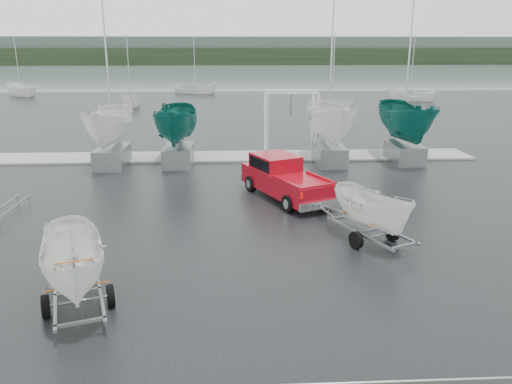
# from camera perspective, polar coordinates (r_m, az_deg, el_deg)

# --- Properties ---
(ground_plane) EXTENTS (120.00, 120.00, 0.00)m
(ground_plane) POSITION_cam_1_polar(r_m,az_deg,el_deg) (18.63, -3.12, -4.60)
(ground_plane) COLOR black
(ground_plane) RESTS_ON ground
(lake) EXTENTS (300.00, 300.00, 0.00)m
(lake) POSITION_cam_1_polar(r_m,az_deg,el_deg) (117.59, -3.08, 13.09)
(lake) COLOR gray
(lake) RESTS_ON ground
(dock) EXTENTS (30.00, 3.00, 0.12)m
(dock) POSITION_cam_1_polar(r_m,az_deg,el_deg) (31.11, -3.10, 4.07)
(dock) COLOR #969791
(dock) RESTS_ON ground
(treeline) EXTENTS (300.00, 8.00, 6.00)m
(treeline) POSITION_cam_1_polar(r_m,az_deg,el_deg) (187.44, -3.09, 15.22)
(treeline) COLOR black
(treeline) RESTS_ON ground
(far_hill) EXTENTS (300.00, 6.00, 10.00)m
(far_hill) POSITION_cam_1_polar(r_m,az_deg,el_deg) (195.41, -3.09, 15.85)
(far_hill) COLOR #4C5651
(far_hill) RESTS_ON ground
(pickup_truck) EXTENTS (3.95, 5.80, 1.83)m
(pickup_truck) POSITION_cam_1_polar(r_m,az_deg,el_deg) (22.69, 3.06, 1.79)
(pickup_truck) COLOR maroon
(pickup_truck) RESTS_ON ground
(trailer_hitched) EXTENTS (2.54, 3.77, 4.27)m
(trailer_hitched) POSITION_cam_1_polar(r_m,az_deg,el_deg) (17.41, 13.42, 1.51)
(trailer_hitched) COLOR gray
(trailer_hitched) RESTS_ON ground
(trailer_parked) EXTENTS (2.23, 3.79, 4.70)m
(trailer_parked) POSITION_cam_1_polar(r_m,az_deg,el_deg) (13.34, -20.55, -2.63)
(trailer_parked) COLOR gray
(trailer_parked) RESTS_ON ground
(boat_hoist) EXTENTS (3.30, 2.18, 4.12)m
(boat_hoist) POSITION_cam_1_polar(r_m,az_deg,el_deg) (30.88, 3.99, 8.90)
(boat_hoist) COLOR silver
(boat_hoist) RESTS_ON ground
(keelboat_0) EXTENTS (2.34, 3.20, 10.50)m
(keelboat_0) POSITION_cam_1_polar(r_m,az_deg,el_deg) (29.35, -16.57, 9.91)
(keelboat_0) COLOR gray
(keelboat_0) RESTS_ON ground
(keelboat_1) EXTENTS (2.37, 3.20, 7.40)m
(keelboat_1) POSITION_cam_1_polar(r_m,az_deg,el_deg) (28.91, -9.12, 10.39)
(keelboat_1) COLOR gray
(keelboat_1) RESTS_ON ground
(keelboat_2) EXTENTS (2.48, 3.20, 10.65)m
(keelboat_2) POSITION_cam_1_polar(r_m,az_deg,el_deg) (29.11, 8.64, 10.81)
(keelboat_2) COLOR gray
(keelboat_2) RESTS_ON ground
(keelboat_3) EXTENTS (2.49, 3.20, 10.66)m
(keelboat_3) POSITION_cam_1_polar(r_m,az_deg,el_deg) (30.63, 17.09, 10.60)
(keelboat_3) COLOR gray
(keelboat_3) RESTS_ON ground
(moored_boat_0) EXTENTS (2.55, 2.59, 10.77)m
(moored_boat_0) POSITION_cam_1_polar(r_m,az_deg,el_deg) (59.65, -14.07, 9.48)
(moored_boat_0) COLOR silver
(moored_boat_0) RESTS_ON ground
(moored_boat_1) EXTENTS (2.97, 2.92, 11.26)m
(moored_boat_1) POSITION_cam_1_polar(r_m,az_deg,el_deg) (74.51, -6.93, 11.12)
(moored_boat_1) COLOR silver
(moored_boat_1) RESTS_ON ground
(moored_boat_2) EXTENTS (3.13, 3.15, 10.97)m
(moored_boat_2) POSITION_cam_1_polar(r_m,az_deg,el_deg) (54.91, 8.66, 9.22)
(moored_boat_2) COLOR silver
(moored_boat_2) RESTS_ON ground
(moored_boat_3) EXTENTS (3.37, 3.35, 11.15)m
(moored_boat_3) POSITION_cam_1_polar(r_m,az_deg,el_deg) (67.12, 17.15, 9.96)
(moored_boat_3) COLOR silver
(moored_boat_3) RESTS_ON ground
(moored_boat_4) EXTENTS (3.97, 3.98, 11.70)m
(moored_boat_4) POSITION_cam_1_polar(r_m,az_deg,el_deg) (77.91, -25.23, 9.94)
(moored_boat_4) COLOR silver
(moored_boat_4) RESTS_ON ground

